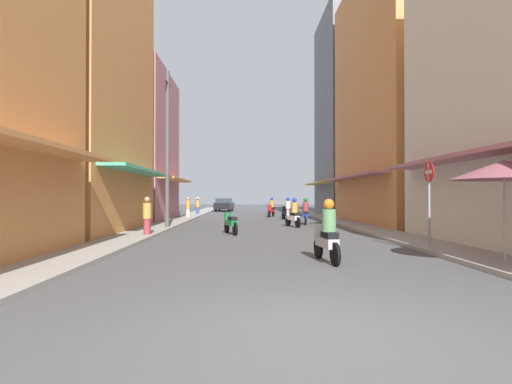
# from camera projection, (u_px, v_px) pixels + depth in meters

# --- Properties ---
(ground_plane) EXTENTS (113.02, 113.02, 0.00)m
(ground_plane) POSITION_uv_depth(u_px,v_px,m) (257.00, 221.00, 26.39)
(ground_plane) COLOR #4C4C4F
(sidewalk_left) EXTENTS (1.67, 59.37, 0.12)m
(sidewalk_left) POSITION_uv_depth(u_px,v_px,m) (177.00, 221.00, 26.25)
(sidewalk_left) COLOR #9E9991
(sidewalk_left) RESTS_ON ground
(sidewalk_right) EXTENTS (1.67, 59.37, 0.12)m
(sidewalk_right) POSITION_uv_depth(u_px,v_px,m) (336.00, 220.00, 26.53)
(sidewalk_right) COLOR #9E9991
(sidewalk_right) RESTS_ON ground
(building_left_mid) EXTENTS (7.05, 9.27, 17.11)m
(building_left_mid) POSITION_uv_depth(u_px,v_px,m) (64.00, 46.00, 18.32)
(building_left_mid) COLOR #D88C4C
(building_left_mid) RESTS_ON ground
(building_left_far) EXTENTS (7.05, 8.44, 10.19)m
(building_left_far) POSITION_uv_depth(u_px,v_px,m) (125.00, 147.00, 27.65)
(building_left_far) COLOR #B7727F
(building_left_far) RESTS_ON ground
(building_right_mid) EXTENTS (7.05, 12.36, 15.61)m
(building_right_mid) POSITION_uv_depth(u_px,v_px,m) (406.00, 96.00, 24.47)
(building_right_mid) COLOR #D88C4C
(building_right_mid) RESTS_ON ground
(building_right_far) EXTENTS (7.05, 8.49, 17.80)m
(building_right_far) POSITION_uv_depth(u_px,v_px,m) (356.00, 115.00, 35.58)
(building_right_far) COLOR slate
(building_right_far) RESTS_ON ground
(motorbike_white) EXTENTS (0.74, 1.75, 1.58)m
(motorbike_white) POSITION_uv_depth(u_px,v_px,m) (293.00, 214.00, 21.46)
(motorbike_white) COLOR black
(motorbike_white) RESTS_ON ground
(motorbike_orange) EXTENTS (0.55, 1.81, 0.96)m
(motorbike_orange) POSITION_uv_depth(u_px,v_px,m) (269.00, 208.00, 38.70)
(motorbike_orange) COLOR black
(motorbike_orange) RESTS_ON ground
(motorbike_blue) EXTENTS (0.60, 1.80, 1.58)m
(motorbike_blue) POSITION_uv_depth(u_px,v_px,m) (306.00, 212.00, 23.59)
(motorbike_blue) COLOR black
(motorbike_blue) RESTS_ON ground
(motorbike_black) EXTENTS (0.71, 1.76, 1.58)m
(motorbike_black) POSITION_uv_depth(u_px,v_px,m) (287.00, 210.00, 28.02)
(motorbike_black) COLOR black
(motorbike_black) RESTS_ON ground
(motorbike_green) EXTENTS (0.76, 1.74, 0.96)m
(motorbike_green) POSITION_uv_depth(u_px,v_px,m) (230.00, 223.00, 17.40)
(motorbike_green) COLOR black
(motorbike_green) RESTS_ON ground
(motorbike_silver) EXTENTS (0.56, 1.80, 1.58)m
(motorbike_silver) POSITION_uv_depth(u_px,v_px,m) (327.00, 234.00, 9.97)
(motorbike_silver) COLOR black
(motorbike_silver) RESTS_ON ground
(motorbike_red) EXTENTS (0.76, 1.74, 1.58)m
(motorbike_red) POSITION_uv_depth(u_px,v_px,m) (271.00, 208.00, 32.15)
(motorbike_red) COLOR black
(motorbike_red) RESTS_ON ground
(parked_car) EXTENTS (2.13, 4.24, 1.45)m
(parked_car) POSITION_uv_depth(u_px,v_px,m) (224.00, 205.00, 44.99)
(parked_car) COLOR black
(parked_car) RESTS_ON ground
(pedestrian_far) EXTENTS (0.34, 0.34, 1.61)m
(pedestrian_far) POSITION_uv_depth(u_px,v_px,m) (188.00, 208.00, 29.53)
(pedestrian_far) COLOR beige
(pedestrian_far) RESTS_ON ground
(pedestrian_crossing) EXTENTS (0.44, 0.44, 1.62)m
(pedestrian_crossing) POSITION_uv_depth(u_px,v_px,m) (198.00, 205.00, 35.32)
(pedestrian_crossing) COLOR #334C8C
(pedestrian_crossing) RESTS_ON ground
(pedestrian_midway) EXTENTS (0.34, 0.34, 1.63)m
(pedestrian_midway) POSITION_uv_depth(u_px,v_px,m) (147.00, 217.00, 16.04)
(pedestrian_midway) COLOR #99333F
(pedestrian_midway) RESTS_ON ground
(vendor_umbrella) EXTENTS (2.37, 2.37, 2.48)m
(vendor_umbrella) POSITION_uv_depth(u_px,v_px,m) (504.00, 170.00, 9.17)
(vendor_umbrella) COLOR #99999E
(vendor_umbrella) RESTS_ON ground
(utility_pole) EXTENTS (0.20, 1.20, 7.87)m
(utility_pole) POSITION_uv_depth(u_px,v_px,m) (167.00, 149.00, 19.82)
(utility_pole) COLOR #4C4C4F
(utility_pole) RESTS_ON ground
(street_sign_no_entry) EXTENTS (0.07, 0.60, 2.65)m
(street_sign_no_entry) POSITION_uv_depth(u_px,v_px,m) (429.00, 194.00, 11.62)
(street_sign_no_entry) COLOR gray
(street_sign_no_entry) RESTS_ON ground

